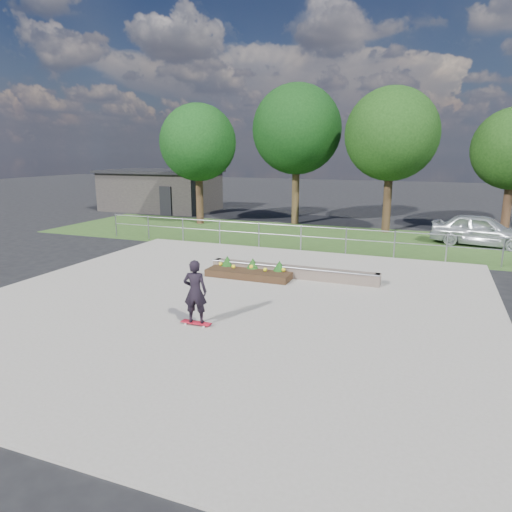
% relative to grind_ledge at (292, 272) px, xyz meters
% --- Properties ---
extents(ground, '(120.00, 120.00, 0.00)m').
position_rel_grind_ledge_xyz_m(ground, '(-0.96, -3.05, -0.26)').
color(ground, black).
rests_on(ground, ground).
extents(grass_verge, '(30.00, 8.00, 0.02)m').
position_rel_grind_ledge_xyz_m(grass_verge, '(-0.96, 7.95, -0.25)').
color(grass_verge, '#2C4A1D').
rests_on(grass_verge, ground).
extents(concrete_slab, '(15.00, 15.00, 0.06)m').
position_rel_grind_ledge_xyz_m(concrete_slab, '(-0.96, -3.05, -0.23)').
color(concrete_slab, gray).
rests_on(concrete_slab, ground).
extents(fence, '(20.06, 0.06, 1.20)m').
position_rel_grind_ledge_xyz_m(fence, '(-0.96, 4.45, 0.51)').
color(fence, gray).
rests_on(fence, ground).
extents(building, '(8.40, 5.40, 3.00)m').
position_rel_grind_ledge_xyz_m(building, '(-14.96, 14.94, 1.25)').
color(building, '#292725').
rests_on(building, ground).
extents(tree_far_left, '(4.55, 4.55, 7.15)m').
position_rel_grind_ledge_xyz_m(tree_far_left, '(-8.96, 9.95, 4.59)').
color(tree_far_left, '#342114').
rests_on(tree_far_left, ground).
extents(tree_mid_left, '(5.25, 5.25, 8.25)m').
position_rel_grind_ledge_xyz_m(tree_mid_left, '(-3.46, 11.95, 5.34)').
color(tree_mid_left, '#372816').
rests_on(tree_mid_left, ground).
extents(tree_mid_right, '(4.90, 4.90, 7.70)m').
position_rel_grind_ledge_xyz_m(tree_mid_right, '(2.04, 10.95, 4.97)').
color(tree_mid_right, '#302013').
rests_on(tree_mid_right, ground).
extents(grind_ledge, '(6.00, 0.44, 0.43)m').
position_rel_grind_ledge_xyz_m(grind_ledge, '(0.00, 0.00, 0.00)').
color(grind_ledge, brown).
rests_on(grind_ledge, concrete_slab).
extents(planter_bed, '(3.00, 1.20, 0.61)m').
position_rel_grind_ledge_xyz_m(planter_bed, '(-1.42, -0.38, -0.02)').
color(planter_bed, black).
rests_on(planter_bed, concrete_slab).
extents(skateboarder, '(0.80, 0.53, 1.71)m').
position_rel_grind_ledge_xyz_m(skateboarder, '(-0.97, -5.21, 0.68)').
color(skateboarder, white).
rests_on(skateboarder, concrete_slab).
extents(parked_car, '(4.66, 2.62, 1.50)m').
position_rel_grind_ledge_xyz_m(parked_car, '(6.60, 8.78, 0.48)').
color(parked_car, silver).
rests_on(parked_car, ground).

